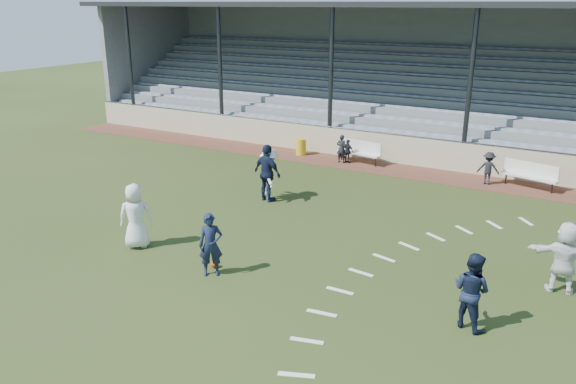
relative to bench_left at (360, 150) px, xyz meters
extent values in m
plane|color=#2B3817|center=(1.15, -10.78, -0.58)|extent=(90.00, 90.00, 0.00)
cube|color=#552D22|center=(1.15, -0.28, -0.57)|extent=(34.00, 2.00, 0.02)
cube|color=#BDB192|center=(1.15, 0.77, 0.02)|extent=(34.00, 0.18, 1.20)
cube|color=silver|center=(0.00, -0.12, -0.13)|extent=(2.04, 0.72, 0.06)
cube|color=silver|center=(0.00, 0.10, 0.12)|extent=(1.98, 0.39, 0.54)
cylinder|color=#2A2B31|center=(-0.84, 0.02, -0.36)|extent=(0.06, 0.06, 0.40)
cylinder|color=#2A2B31|center=(0.84, -0.26, -0.36)|extent=(0.06, 0.06, 0.40)
cube|color=silver|center=(6.85, -0.22, -0.13)|extent=(2.04, 0.87, 0.06)
cube|color=silver|center=(6.85, 0.00, 0.12)|extent=(1.96, 0.54, 0.54)
cylinder|color=#2A2B31|center=(6.02, -0.02, -0.36)|extent=(0.06, 0.06, 0.40)
cylinder|color=#2A2B31|center=(7.67, -0.42, -0.36)|extent=(0.06, 0.06, 0.40)
cylinder|color=gold|center=(-2.81, -0.08, -0.20)|extent=(0.46, 0.46, 0.73)
sphere|color=#C2390B|center=(0.62, -11.26, -0.49)|extent=(0.20, 0.20, 0.20)
imported|color=white|center=(-2.08, -11.24, 0.34)|extent=(1.08, 1.02, 1.86)
imported|color=#131B34|center=(0.80, -11.61, 0.24)|extent=(0.72, 0.67, 1.65)
imported|color=#131B34|center=(7.02, -10.85, 0.27)|extent=(1.01, 0.90, 1.71)
imported|color=white|center=(-0.94, -5.90, 0.32)|extent=(1.21, 1.34, 1.81)
imported|color=#131B34|center=(-0.88, -6.13, 0.42)|extent=(1.27, 0.77, 2.01)
imported|color=white|center=(8.59, -8.19, 0.30)|extent=(1.70, 0.75, 1.78)
imported|color=black|center=(-0.66, -0.41, 0.05)|extent=(0.47, 0.33, 1.23)
imported|color=black|center=(-0.41, -0.32, -0.05)|extent=(0.64, 0.39, 1.02)
imported|color=black|center=(5.41, -0.43, 0.06)|extent=(0.85, 0.55, 1.25)
cube|color=gray|center=(1.15, 1.32, 0.02)|extent=(34.00, 0.80, 1.20)
cube|color=#8795A3|center=(1.15, 1.42, 0.67)|extent=(33.00, 0.28, 0.10)
cube|color=gray|center=(1.15, 2.12, 0.22)|extent=(34.00, 0.80, 1.60)
cube|color=#8795A3|center=(1.15, 2.22, 1.07)|extent=(33.00, 0.28, 0.10)
cube|color=gray|center=(1.15, 2.92, 0.42)|extent=(34.00, 0.80, 2.00)
cube|color=#8795A3|center=(1.15, 3.02, 1.47)|extent=(33.00, 0.28, 0.10)
cube|color=gray|center=(1.15, 3.72, 0.62)|extent=(34.00, 0.80, 2.40)
cube|color=#8795A3|center=(1.15, 3.82, 1.87)|extent=(33.00, 0.28, 0.10)
cube|color=gray|center=(1.15, 4.52, 0.82)|extent=(34.00, 0.80, 2.80)
cube|color=#8795A3|center=(1.15, 4.62, 2.27)|extent=(33.00, 0.28, 0.10)
cube|color=gray|center=(1.15, 5.32, 1.02)|extent=(34.00, 0.80, 3.20)
cube|color=#8795A3|center=(1.15, 5.42, 2.67)|extent=(33.00, 0.28, 0.10)
cube|color=gray|center=(1.15, 6.12, 1.22)|extent=(34.00, 0.80, 3.60)
cube|color=#8795A3|center=(1.15, 6.22, 3.07)|extent=(33.00, 0.28, 0.10)
cube|color=gray|center=(1.15, 6.92, 1.42)|extent=(34.00, 0.80, 4.00)
cube|color=#8795A3|center=(1.15, 7.02, 3.47)|extent=(33.00, 0.28, 0.10)
cube|color=gray|center=(1.15, 7.72, 1.62)|extent=(34.00, 0.80, 4.40)
cube|color=#8795A3|center=(1.15, 7.82, 3.87)|extent=(33.00, 0.28, 0.10)
cube|color=gray|center=(1.15, 8.32, 2.62)|extent=(34.00, 0.40, 6.40)
cube|color=gray|center=(-15.70, 4.72, 2.62)|extent=(0.30, 7.80, 6.40)
cube|color=black|center=(1.15, 4.42, 5.92)|extent=(34.60, 9.00, 0.22)
cylinder|color=#2A2B31|center=(-13.85, 0.87, 2.67)|extent=(0.20, 0.20, 6.50)
cylinder|color=#2A2B31|center=(-7.85, 0.87, 2.67)|extent=(0.20, 0.20, 6.50)
cylinder|color=#2A2B31|center=(-1.85, 0.87, 2.67)|extent=(0.20, 0.20, 6.50)
cylinder|color=#2A2B31|center=(4.15, 0.87, 2.67)|extent=(0.20, 0.20, 6.50)
cylinder|color=#2A2B31|center=(1.15, 0.77, 0.67)|extent=(34.00, 0.05, 0.05)
cube|color=white|center=(7.27, -3.77, -0.58)|extent=(0.54, 0.61, 0.01)
cube|color=white|center=(6.44, -4.56, -0.58)|extent=(0.59, 0.56, 0.01)
cube|color=white|center=(5.72, -5.44, -0.58)|extent=(0.64, 0.51, 0.01)
cube|color=white|center=(5.11, -6.41, -0.58)|extent=(0.67, 0.44, 0.01)
cube|color=white|center=(4.63, -7.44, -0.58)|extent=(0.70, 0.37, 0.01)
cube|color=white|center=(4.28, -8.53, -0.58)|extent=(0.71, 0.29, 0.01)
cube|color=white|center=(4.07, -9.65, -0.58)|extent=(0.71, 0.21, 0.01)
cube|color=white|center=(4.00, -10.78, -0.58)|extent=(0.70, 0.12, 0.01)
cube|color=white|center=(4.07, -11.92, -0.58)|extent=(0.71, 0.21, 0.01)
cube|color=white|center=(4.28, -13.04, -0.58)|extent=(0.71, 0.29, 0.01)
cube|color=white|center=(4.63, -14.13, -0.58)|extent=(0.70, 0.37, 0.01)
camera|label=1|loc=(8.82, -21.86, 6.00)|focal=35.00mm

